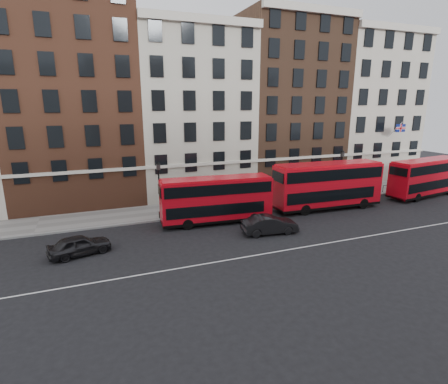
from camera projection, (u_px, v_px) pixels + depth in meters
name	position (u px, v px, depth m)	size (l,w,h in m)	color
ground	(258.00, 243.00, 27.24)	(120.00, 120.00, 0.00)	black
pavement	(213.00, 206.00, 36.70)	(80.00, 5.00, 0.15)	gray
kerb	(221.00, 213.00, 34.45)	(80.00, 0.30, 0.16)	gray
road_centre_line	(270.00, 253.00, 25.43)	(70.00, 0.12, 0.01)	white
building_terrace	(189.00, 106.00, 40.75)	(64.00, 11.95, 22.00)	beige
bus_b	(216.00, 199.00, 31.30)	(10.17, 3.24, 4.20)	red
bus_c	(327.00, 185.00, 35.43)	(11.47, 3.22, 4.77)	red
bus_d	(426.00, 177.00, 40.29)	(10.61, 3.89, 4.36)	red
car_rear	(80.00, 245.00, 24.97)	(1.73, 4.30, 1.46)	#232326
car_front	(270.00, 225.00, 29.06)	(1.63, 4.67, 1.54)	black
lamp_post_left	(159.00, 187.00, 32.02)	(0.44, 0.44, 5.33)	black
lamp_post_right	(341.00, 171.00, 39.90)	(0.44, 0.44, 5.33)	black
traffic_light	(411.00, 172.00, 42.75)	(0.25, 0.45, 3.27)	black
iron_railings	(206.00, 196.00, 38.55)	(6.60, 0.06, 1.00)	black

